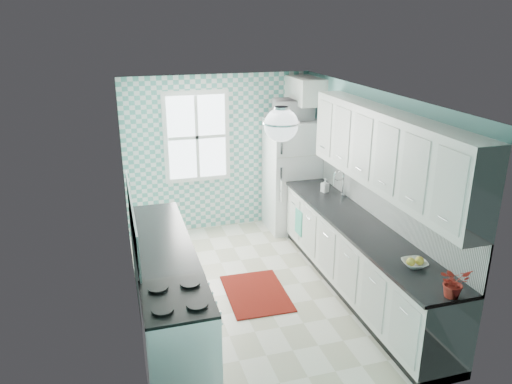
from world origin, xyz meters
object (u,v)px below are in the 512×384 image
object	(u,v)px
stove	(180,342)
fruit_bowl	(414,264)
fridge	(292,175)
microwave	(293,110)
ceiling_light	(281,125)
sink	(330,199)
potted_plant	(454,282)

from	to	relation	value
stove	fruit_bowl	bearing A→B (deg)	-1.41
fridge	fruit_bowl	world-z (taller)	fridge
stove	microwave	size ratio (longest dim) A/B	1.64
ceiling_light	fruit_bowl	xyz separation A→B (m)	(1.20, -0.73, -1.35)
ceiling_light	microwave	xyz separation A→B (m)	(1.11, 2.60, -0.36)
sink	potted_plant	bearing A→B (deg)	-86.47
fridge	microwave	xyz separation A→B (m)	(0.00, 0.00, 1.06)
ceiling_light	fruit_bowl	bearing A→B (deg)	-31.25
fridge	sink	bearing A→B (deg)	-85.14
sink	microwave	distance (m)	1.64
ceiling_light	fruit_bowl	world-z (taller)	ceiling_light
fruit_bowl	potted_plant	size ratio (longest dim) A/B	0.83
sink	potted_plant	world-z (taller)	sink
ceiling_light	stove	world-z (taller)	ceiling_light
fridge	sink	size ratio (longest dim) A/B	3.32
potted_plant	microwave	bearing A→B (deg)	91.31
sink	fruit_bowl	size ratio (longest dim) A/B	2.23
sink	potted_plant	xyz separation A→B (m)	(-0.00, -2.66, 0.16)
stove	sink	xyz separation A→B (m)	(2.40, 2.03, 0.43)
ceiling_light	potted_plant	world-z (taller)	ceiling_light
sink	potted_plant	distance (m)	2.66
potted_plant	microwave	size ratio (longest dim) A/B	0.50
stove	fruit_bowl	world-z (taller)	fruit_bowl
stove	microwave	distance (m)	4.28
fruit_bowl	sink	bearing A→B (deg)	89.90
fruit_bowl	potted_plant	distance (m)	0.61
microwave	fridge	bearing A→B (deg)	56.44
fruit_bowl	fridge	bearing A→B (deg)	91.55
stove	potted_plant	xyz separation A→B (m)	(2.40, -0.63, 0.58)
stove	sink	size ratio (longest dim) A/B	1.77
fridge	fruit_bowl	bearing A→B (deg)	-87.82
ceiling_light	fridge	distance (m)	3.16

